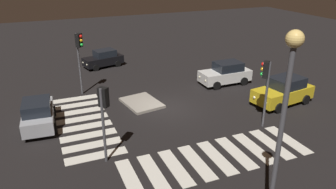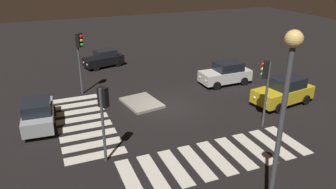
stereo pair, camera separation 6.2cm
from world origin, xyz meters
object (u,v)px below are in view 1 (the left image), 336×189
traffic_light_north (266,78)px  traffic_light_east (104,106)px  traffic_island (142,103)px  car_white (226,73)px  street_lamp (285,103)px  car_silver (38,114)px  car_yellow (283,91)px  car_black (103,59)px  traffic_light_south (79,49)px

traffic_light_north → traffic_light_east: (0.05, -9.40, -0.12)m
traffic_island → car_white: 7.72m
traffic_light_north → street_lamp: size_ratio=0.54×
traffic_light_north → traffic_island: bearing=1.0°
car_silver → car_white: size_ratio=0.99×
street_lamp → car_yellow: bearing=137.0°
traffic_island → car_yellow: (3.70, 9.16, 0.85)m
car_silver → street_lamp: street_lamp is taller
traffic_light_east → street_lamp: street_lamp is taller
car_black → street_lamp: bearing=79.8°
traffic_light_south → car_black: bearing=109.3°
car_yellow → car_silver: bearing=-18.5°
car_black → traffic_light_east: (15.53, -3.15, 2.18)m
car_yellow → street_lamp: bearing=38.6°
car_white → traffic_light_north: (7.11, -1.91, 2.20)m
car_black → traffic_light_south: bearing=51.4°
traffic_light_east → car_black: bearing=37.2°
car_silver → street_lamp: size_ratio=0.55×
traffic_island → street_lamp: street_lamp is taller
traffic_island → street_lamp: size_ratio=0.43×
car_yellow → street_lamp: (8.92, -8.32, 4.17)m
traffic_island → car_black: bearing=-176.6°
car_silver → car_white: car_white is taller
traffic_light_north → street_lamp: bearing=101.4°
car_black → street_lamp: 22.71m
car_silver → car_black: 12.15m
car_black → car_white: bearing=120.5°
traffic_island → traffic_light_north: size_ratio=0.80×
car_black → car_yellow: car_yellow is taller
traffic_light_east → street_lamp: 8.41m
car_silver → car_white: (-2.11, 14.34, 0.03)m
street_lamp → car_silver: bearing=-147.2°
car_white → traffic_light_north: size_ratio=1.03×
traffic_light_south → car_yellow: bearing=14.7°
car_white → traffic_light_south: size_ratio=0.91×
car_silver → traffic_light_east: bearing=-145.2°
car_yellow → traffic_island: bearing=-30.3°
car_yellow → traffic_light_south: traffic_light_south is taller
traffic_light_north → street_lamp: street_lamp is taller
traffic_island → car_black: (-9.63, -0.58, 0.70)m
traffic_island → traffic_light_south: bearing=-134.7°
car_yellow → traffic_light_south: bearing=-37.7°
car_white → traffic_light_north: bearing=74.4°
traffic_island → car_white: (-1.27, 7.58, 0.80)m
traffic_island → traffic_light_east: bearing=-32.3°
car_black → street_lamp: size_ratio=0.52×
car_black → traffic_light_north: 16.85m
car_white → street_lamp: street_lamp is taller
street_lamp → traffic_light_north: bearing=144.5°
car_silver → traffic_light_north: bearing=-108.0°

